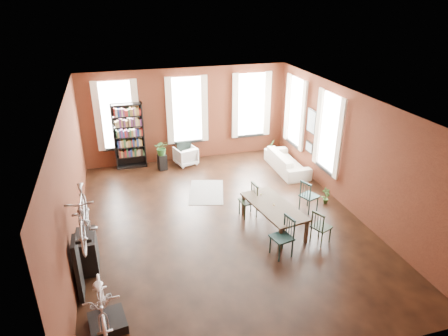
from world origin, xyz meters
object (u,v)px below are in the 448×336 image
object	(u,v)px
console_table	(88,251)
bicycle_floor	(99,284)
bookshelf	(129,136)
white_armchair	(186,155)
plant_stand	(162,162)
bike_trainer	(108,323)
cream_sofa	(287,159)
dining_table	(273,217)
dining_chair_a	(282,237)
dining_chair_d	(309,196)
dining_chair_b	(248,201)
dining_chair_c	(321,227)

from	to	relation	value
console_table	bicycle_floor	distance (m)	2.02
bookshelf	white_armchair	size ratio (longest dim) A/B	3.18
white_armchair	plant_stand	size ratio (longest dim) A/B	1.30
bike_trainer	plant_stand	distance (m)	6.82
white_armchair	plant_stand	world-z (taller)	white_armchair
bookshelf	cream_sofa	distance (m)	5.28
dining_table	bicycle_floor	size ratio (longest dim) A/B	1.16
dining_chair_a	dining_chair_d	xyz separation A→B (m)	(1.52, 1.64, -0.03)
dining_table	bike_trainer	size ratio (longest dim) A/B	3.05
white_armchair	dining_table	bearing A→B (deg)	89.80
plant_stand	dining_chair_b	bearing A→B (deg)	-63.87
bookshelf	bike_trainer	xyz separation A→B (m)	(-0.94, -7.07, -1.01)
dining_chair_a	bookshelf	xyz separation A→B (m)	(-2.90, 5.96, 0.63)
dining_chair_b	white_armchair	bearing A→B (deg)	-173.09
dining_chair_b	dining_table	bearing A→B (deg)	22.01
dining_chair_c	plant_stand	size ratio (longest dim) A/B	1.60
white_armchair	console_table	distance (m)	5.79
dining_chair_c	bike_trainer	bearing A→B (deg)	81.11
console_table	plant_stand	world-z (taller)	console_table
white_armchair	bookshelf	bearing A→B (deg)	-25.84
dining_chair_a	dining_chair_b	xyz separation A→B (m)	(-0.16, 1.83, -0.02)
bike_trainer	white_armchair	bearing A→B (deg)	67.94
dining_table	console_table	xyz separation A→B (m)	(-4.43, -0.33, 0.07)
cream_sofa	dining_chair_d	bearing A→B (deg)	168.46
dining_chair_b	bicycle_floor	world-z (taller)	bicycle_floor
dining_chair_c	white_armchair	bearing A→B (deg)	-1.94
dining_chair_a	console_table	xyz separation A→B (m)	(-4.18, 0.76, -0.07)
dining_table	bike_trainer	distance (m)	4.64
bookshelf	console_table	size ratio (longest dim) A/B	2.75
dining_chair_c	dining_chair_d	bearing A→B (deg)	-39.99
bicycle_floor	cream_sofa	bearing A→B (deg)	37.85
dining_chair_b	console_table	distance (m)	4.16
cream_sofa	dining_chair_a	bearing A→B (deg)	154.28
plant_stand	bicycle_floor	distance (m)	6.90
bicycle_floor	dining_chair_b	bearing A→B (deg)	34.17
plant_stand	bicycle_floor	size ratio (longest dim) A/B	0.32
dining_table	dining_chair_d	bearing A→B (deg)	13.55
dining_table	dining_chair_c	bearing A→B (deg)	-55.58
dining_chair_a	plant_stand	xyz separation A→B (m)	(-1.93, 5.44, -0.21)
bookshelf	dining_chair_c	bearing A→B (deg)	-55.14
console_table	bicycle_floor	world-z (taller)	bicycle_floor
dining_chair_a	bookshelf	bearing A→B (deg)	-166.61
dining_chair_a	plant_stand	size ratio (longest dim) A/B	1.78
dining_chair_b	bike_trainer	xyz separation A→B (m)	(-3.67, -2.94, -0.36)
dining_table	dining_chair_d	distance (m)	1.39
dining_chair_b	cream_sofa	world-z (taller)	dining_chair_b
bookshelf	dining_table	bearing A→B (deg)	-57.13
bookshelf	plant_stand	bearing A→B (deg)	-28.32
dining_table	dining_chair_d	world-z (taller)	dining_chair_d
cream_sofa	dining_chair_c	bearing A→B (deg)	166.83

